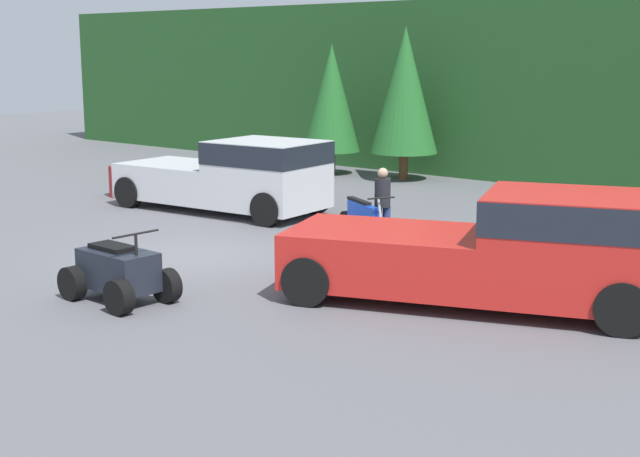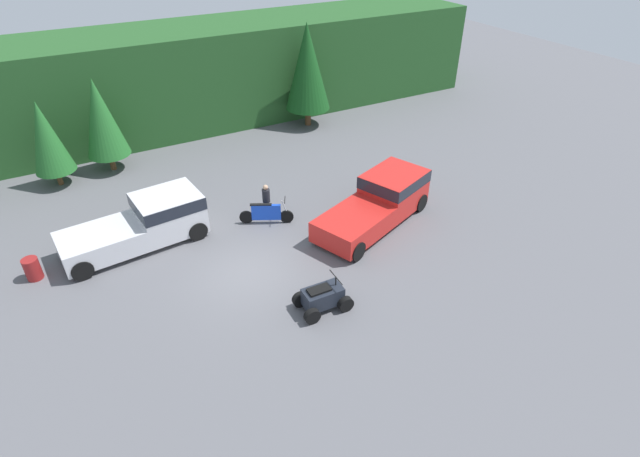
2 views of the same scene
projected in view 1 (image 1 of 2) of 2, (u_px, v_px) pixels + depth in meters
ground_plane at (198, 255)px, 18.10m from camera, size 80.00×80.00×0.00m
hillside_backdrop at (554, 88)px, 29.58m from camera, size 44.00×6.00×5.71m
tree_left at (332, 98)px, 29.46m from camera, size 1.89×1.89×4.30m
tree_mid_left at (405, 90)px, 28.07m from camera, size 2.13×2.13×4.84m
pickup_truck_red at (506, 246)px, 14.28m from camera, size 6.32×4.15×1.90m
pickup_truck_second at (237, 174)px, 22.61m from camera, size 5.87×2.78×1.90m
dirt_bike at (363, 223)px, 18.86m from camera, size 2.16×1.26×1.17m
quad_atv at (119, 273)px, 14.69m from camera, size 1.90×1.22×1.22m
rider_person at (382, 203)px, 18.95m from camera, size 0.48×0.48×1.65m
steel_barrel at (119, 181)px, 25.24m from camera, size 0.58×0.58×0.88m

